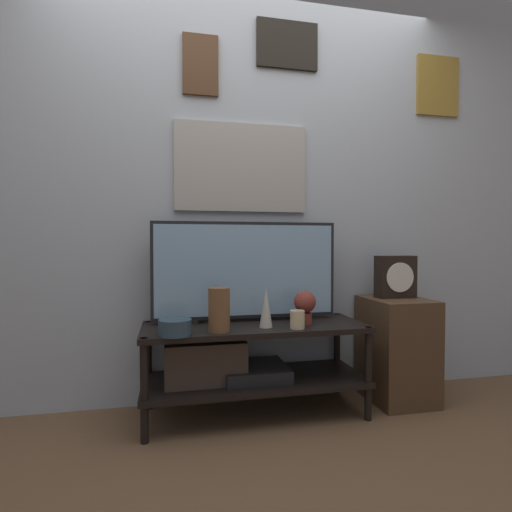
% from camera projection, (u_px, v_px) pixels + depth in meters
% --- Properties ---
extents(ground_plane, '(12.00, 12.00, 0.00)m').
position_uv_depth(ground_plane, '(266.00, 437.00, 1.99)').
color(ground_plane, brown).
extents(wall_back, '(6.40, 0.08, 2.70)m').
position_uv_depth(wall_back, '(246.00, 181.00, 2.50)').
color(wall_back, '#B2BCC6').
rests_on(wall_back, ground_plane).
extents(media_console, '(1.24, 0.47, 0.51)m').
position_uv_depth(media_console, '(237.00, 359.00, 2.23)').
color(media_console, black).
rests_on(media_console, ground_plane).
extents(television, '(1.08, 0.05, 0.58)m').
position_uv_depth(television, '(246.00, 270.00, 2.33)').
color(television, black).
rests_on(television, media_console).
extents(vase_slim_bronze, '(0.07, 0.07, 0.22)m').
position_uv_depth(vase_slim_bronze, '(266.00, 307.00, 2.16)').
color(vase_slim_bronze, beige).
rests_on(vase_slim_bronze, media_console).
extents(vase_tall_ceramic, '(0.11, 0.11, 0.23)m').
position_uv_depth(vase_tall_ceramic, '(219.00, 310.00, 2.05)').
color(vase_tall_ceramic, brown).
rests_on(vase_tall_ceramic, media_console).
extents(vase_wide_bowl, '(0.16, 0.16, 0.08)m').
position_uv_depth(vase_wide_bowl, '(175.00, 327.00, 1.97)').
color(vase_wide_bowl, '#2D4251').
rests_on(vase_wide_bowl, media_console).
extents(candle_jar, '(0.08, 0.08, 0.10)m').
position_uv_depth(candle_jar, '(297.00, 319.00, 2.13)').
color(candle_jar, beige).
rests_on(candle_jar, media_console).
extents(decorative_bust, '(0.12, 0.12, 0.19)m').
position_uv_depth(decorative_bust, '(305.00, 305.00, 2.24)').
color(decorative_bust, brown).
rests_on(decorative_bust, media_console).
extents(side_table, '(0.35, 0.43, 0.63)m').
position_uv_depth(side_table, '(396.00, 349.00, 2.47)').
color(side_table, '#513823').
rests_on(side_table, ground_plane).
extents(mantel_clock, '(0.24, 0.11, 0.26)m').
position_uv_depth(mantel_clock, '(395.00, 277.00, 2.50)').
color(mantel_clock, black).
rests_on(mantel_clock, side_table).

